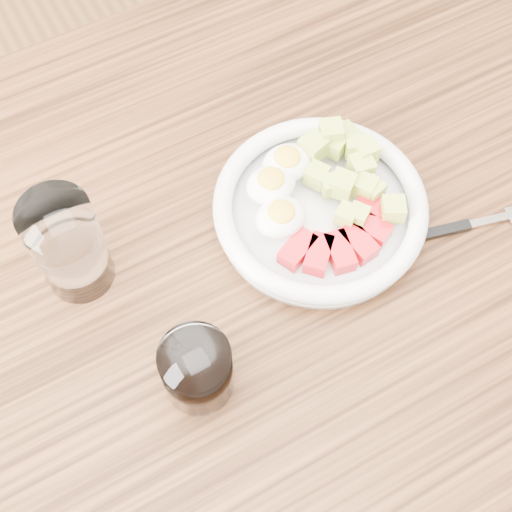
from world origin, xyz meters
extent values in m
plane|color=brown|center=(0.00, 0.00, 0.00)|extent=(4.00, 4.00, 0.00)
cube|color=brown|center=(0.65, 0.35, 0.36)|extent=(0.07, 0.07, 0.73)
cube|color=brown|center=(0.00, 0.00, 0.75)|extent=(1.50, 0.90, 0.04)
cylinder|color=white|center=(0.09, 0.03, 0.78)|extent=(0.24, 0.24, 0.01)
torus|color=white|center=(0.09, 0.03, 0.79)|extent=(0.25, 0.25, 0.02)
cube|color=red|center=(0.04, 0.00, 0.79)|extent=(0.05, 0.04, 0.02)
cube|color=red|center=(0.05, -0.02, 0.79)|extent=(0.05, 0.05, 0.02)
cube|color=red|center=(0.08, -0.03, 0.79)|extent=(0.03, 0.05, 0.02)
cube|color=red|center=(0.10, -0.03, 0.79)|extent=(0.03, 0.05, 0.02)
cube|color=red|center=(0.12, -0.02, 0.79)|extent=(0.04, 0.05, 0.02)
cube|color=red|center=(0.14, 0.00, 0.79)|extent=(0.05, 0.05, 0.02)
ellipsoid|color=white|center=(0.05, 0.08, 0.81)|extent=(0.06, 0.05, 0.03)
ellipsoid|color=yellow|center=(0.05, 0.08, 0.82)|extent=(0.03, 0.03, 0.01)
ellipsoid|color=white|center=(0.08, 0.10, 0.81)|extent=(0.06, 0.05, 0.03)
ellipsoid|color=yellow|center=(0.08, 0.10, 0.82)|extent=(0.03, 0.03, 0.01)
ellipsoid|color=white|center=(0.04, 0.04, 0.81)|extent=(0.06, 0.05, 0.03)
ellipsoid|color=yellow|center=(0.04, 0.04, 0.82)|extent=(0.03, 0.03, 0.01)
cube|color=#BAC54C|center=(0.10, 0.07, 0.80)|extent=(0.03, 0.03, 0.02)
cube|color=#BAC54C|center=(0.14, 0.03, 0.81)|extent=(0.03, 0.03, 0.02)
cube|color=#BAC54C|center=(0.11, 0.05, 0.81)|extent=(0.03, 0.03, 0.02)
cube|color=#BAC54C|center=(0.11, 0.00, 0.81)|extent=(0.03, 0.03, 0.02)
cube|color=#BAC54C|center=(0.15, 0.05, 0.81)|extent=(0.03, 0.03, 0.03)
cube|color=#BAC54C|center=(0.10, 0.00, 0.81)|extent=(0.03, 0.03, 0.02)
cube|color=#BAC54C|center=(0.12, 0.04, 0.81)|extent=(0.04, 0.04, 0.03)
cube|color=#BAC54C|center=(0.16, 0.08, 0.81)|extent=(0.03, 0.03, 0.02)
cube|color=#BAC54C|center=(0.14, 0.09, 0.81)|extent=(0.03, 0.03, 0.02)
cube|color=#BAC54C|center=(0.16, 0.10, 0.80)|extent=(0.03, 0.03, 0.02)
cube|color=#BAC54C|center=(0.17, 0.06, 0.81)|extent=(0.03, 0.03, 0.02)
cube|color=#BAC54C|center=(0.15, -0.02, 0.81)|extent=(0.03, 0.03, 0.02)
cube|color=#BAC54C|center=(0.14, 0.10, 0.82)|extent=(0.03, 0.03, 0.03)
cube|color=#BAC54C|center=(0.11, 0.10, 0.81)|extent=(0.03, 0.03, 0.03)
cube|color=#BAC54C|center=(0.15, 0.02, 0.80)|extent=(0.03, 0.03, 0.02)
cube|color=black|center=(0.19, -0.05, 0.77)|extent=(0.09, 0.03, 0.01)
cube|color=silver|center=(0.26, -0.07, 0.77)|extent=(0.05, 0.02, 0.00)
cylinder|color=white|center=(-0.18, 0.10, 0.84)|extent=(0.08, 0.08, 0.13)
cylinder|color=white|center=(-0.13, -0.08, 0.81)|extent=(0.07, 0.07, 0.08)
cylinder|color=black|center=(-0.13, -0.08, 0.81)|extent=(0.06, 0.06, 0.07)
camera|label=1|loc=(-0.18, -0.30, 1.49)|focal=50.00mm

